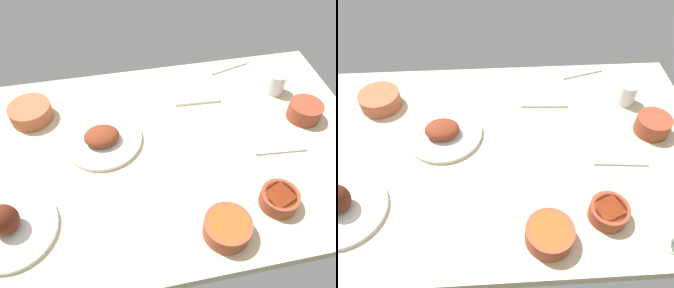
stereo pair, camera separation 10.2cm
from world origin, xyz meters
The scene contains 11 objects.
dining_table centered at (0.00, 0.00, 2.00)cm, with size 140.00×90.00×4.00cm, color #C6B28E.
plate_center_main centered at (21.49, -6.99, 5.86)cm, with size 26.80×26.80×6.45cm.
plate_far_side centered at (49.09, 21.29, 6.78)cm, with size 25.42×25.42×10.81cm.
bowl_soup centered at (-9.82, 33.81, 7.15)cm, with size 13.29×13.29×5.81cm.
bowl_potatoes centered at (-51.89, -4.92, 7.42)cm, with size 11.95×11.95×6.33cm.
bowl_pasta centered at (46.22, -23.98, 7.18)cm, with size 15.10×15.10×5.85cm.
bowl_sauce centered at (-27.75, 27.76, 6.75)cm, with size 11.22×11.22×5.02cm.
water_tumbler centered at (-47.16, -20.72, 8.23)cm, with size 7.00×7.00×8.45cm, color silver.
folded_napkin centered at (-15.89, -25.13, 4.60)cm, with size 17.68×11.79×1.20cm, color white.
fork_loose centered at (-37.11, 9.41, 4.40)cm, with size 17.82×0.90×0.80cm, color silver.
spoon_loose centered at (-34.54, -38.33, 4.40)cm, with size 17.93×0.90×0.80cm, color silver.
Camera 2 is at (4.29, 73.37, 91.18)cm, focal length 35.63 mm.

